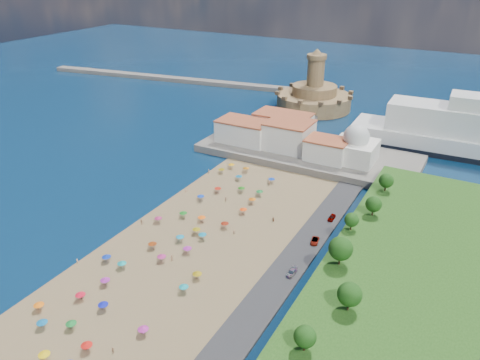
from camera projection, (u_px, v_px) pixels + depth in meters
The scene contains 11 objects.
ground at pixel (189, 232), 142.58m from camera, with size 700.00×700.00×0.00m, color #071938.
terrace at pixel (308, 153), 195.26m from camera, with size 90.00×36.00×3.00m, color #59544C.
jetty at pixel (292, 122), 232.55m from camera, with size 18.00×70.00×2.40m, color #59544C.
breakwater at pixel (182, 80), 310.44m from camera, with size 200.00×7.00×2.60m, color #59544C.
waterfront_buildings at pixel (280, 133), 198.64m from camera, with size 57.00×29.00×11.00m.
domed_building at pixel (355, 147), 181.78m from camera, with size 16.00×16.00×15.00m.
fortress at pixel (314, 97), 253.86m from camera, with size 40.00×40.00×32.40m.
beach_parasols at pixel (166, 245), 132.27m from camera, with size 32.57×115.72×2.20m.
beachgoers at pixel (185, 226), 143.58m from camera, with size 38.73×97.14×1.84m.
parked_cars at pixel (313, 242), 134.96m from camera, with size 2.82×36.52×1.42m.
hillside_trees at pixel (334, 275), 106.96m from camera, with size 14.01×111.42×7.80m.
Camera 1 is at (71.97, -99.09, 76.32)m, focal length 35.00 mm.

